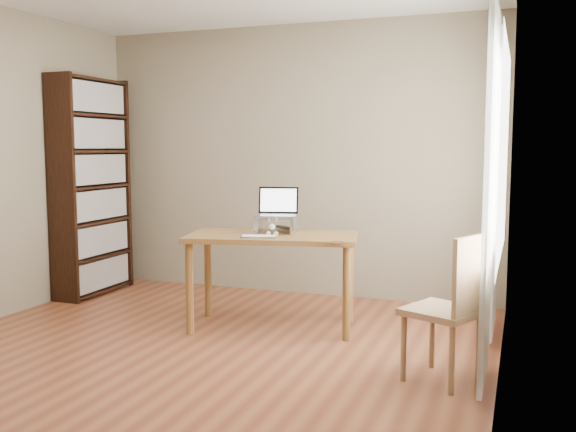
# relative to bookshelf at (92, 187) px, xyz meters

# --- Properties ---
(room) EXTENTS (4.04, 4.54, 2.64)m
(room) POSITION_rel_bookshelf_xyz_m (1.86, -1.54, 0.25)
(room) COLOR brown
(room) RESTS_ON ground
(bookshelf) EXTENTS (0.30, 0.90, 2.10)m
(bookshelf) POSITION_rel_bookshelf_xyz_m (0.00, 0.00, 0.00)
(bookshelf) COLOR black
(bookshelf) RESTS_ON ground
(curtains) EXTENTS (0.03, 1.90, 2.25)m
(curtains) POSITION_rel_bookshelf_xyz_m (3.75, -0.75, 0.12)
(curtains) COLOR white
(curtains) RESTS_ON ground
(desk) EXTENTS (1.43, 0.92, 0.75)m
(desk) POSITION_rel_bookshelf_xyz_m (2.10, -0.54, -0.41)
(desk) COLOR brown
(desk) RESTS_ON ground
(laptop_stand) EXTENTS (0.32, 0.25, 0.13)m
(laptop_stand) POSITION_rel_bookshelf_xyz_m (2.10, -0.46, -0.22)
(laptop_stand) COLOR silver
(laptop_stand) RESTS_ON desk
(laptop) EXTENTS (0.36, 0.33, 0.23)m
(laptop) POSITION_rel_bookshelf_xyz_m (2.10, -0.40, -0.11)
(laptop) COLOR silver
(laptop) RESTS_ON laptop_stand
(keyboard) EXTENTS (0.29, 0.19, 0.02)m
(keyboard) POSITION_rel_bookshelf_xyz_m (2.08, -0.76, -0.29)
(keyboard) COLOR silver
(keyboard) RESTS_ON desk
(coaster) EXTENTS (0.11, 0.11, 0.01)m
(coaster) POSITION_rel_bookshelf_xyz_m (2.70, -0.80, -0.30)
(coaster) COLOR #562F1D
(coaster) RESTS_ON desk
(cat) EXTENTS (0.25, 0.49, 0.16)m
(cat) POSITION_rel_bookshelf_xyz_m (2.08, -0.43, -0.23)
(cat) COLOR #4E483D
(cat) RESTS_ON desk
(chair) EXTENTS (0.54, 0.54, 0.92)m
(chair) POSITION_rel_bookshelf_xyz_m (3.57, -1.27, -0.55)
(chair) COLOR #A47E59
(chair) RESTS_ON ground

